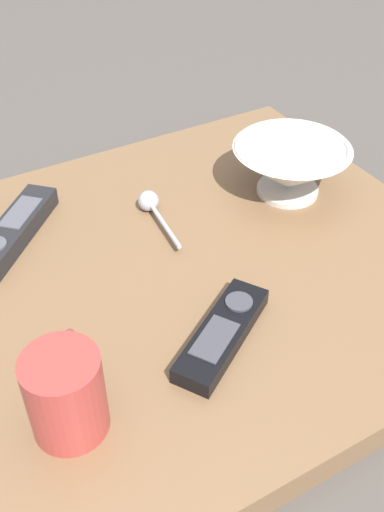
# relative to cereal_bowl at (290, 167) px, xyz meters

# --- Properties ---
(ground_plane) EXTENTS (6.00, 6.00, 0.00)m
(ground_plane) POSITION_rel_cereal_bowl_xyz_m (0.06, -0.19, -0.08)
(ground_plane) COLOR #47423D
(table) EXTENTS (0.61, 0.65, 0.04)m
(table) POSITION_rel_cereal_bowl_xyz_m (0.06, -0.19, -0.06)
(table) COLOR brown
(table) RESTS_ON ground
(cereal_bowl) EXTENTS (0.17, 0.17, 0.08)m
(cereal_bowl) POSITION_rel_cereal_bowl_xyz_m (0.00, 0.00, 0.00)
(cereal_bowl) COLOR beige
(cereal_bowl) RESTS_ON table
(coffee_mug) EXTENTS (0.10, 0.07, 0.09)m
(coffee_mug) POSITION_rel_cereal_bowl_xyz_m (0.22, -0.42, 0.00)
(coffee_mug) COLOR #A53833
(coffee_mug) RESTS_ON table
(teaspoon) EXTENTS (0.13, 0.03, 0.03)m
(teaspoon) POSITION_rel_cereal_bowl_xyz_m (-0.05, -0.20, -0.03)
(teaspoon) COLOR #A3A5B2
(teaspoon) RESTS_ON table
(tv_remote_near) EXTENTS (0.12, 0.15, 0.02)m
(tv_remote_near) POSITION_rel_cereal_bowl_xyz_m (0.20, -0.24, -0.03)
(tv_remote_near) COLOR black
(tv_remote_near) RESTS_ON table
(tv_remote_far) EXTENTS (0.16, 0.15, 0.03)m
(tv_remote_far) POSITION_rel_cereal_bowl_xyz_m (-0.09, -0.38, -0.03)
(tv_remote_far) COLOR black
(tv_remote_far) RESTS_ON table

